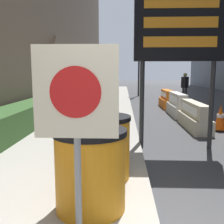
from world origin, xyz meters
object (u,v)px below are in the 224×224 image
barrel_drum_middle (103,147)px  warning_sign (76,106)px  jersey_barrier_cream (194,117)px  traffic_cone_near (189,118)px  traffic_cone_far (220,118)px  traffic_light_near_curb (139,52)px  message_board (179,24)px  jersey_barrier_orange_near (167,100)px  barrel_drum_foreground (90,169)px  jersey_barrier_white (177,106)px  pedestrian_worker (185,85)px

barrel_drum_middle → warning_sign: (-0.10, -1.50, 0.79)m
jersey_barrier_cream → traffic_cone_near: size_ratio=3.63×
barrel_drum_middle → traffic_cone_far: (3.08, 3.85, -0.22)m
barrel_drum_middle → jersey_barrier_cream: bearing=59.6°
traffic_cone_far → traffic_light_near_curb: (-1.69, 11.26, 2.75)m
message_board → jersey_barrier_cream: 3.24m
jersey_barrier_orange_near → jersey_barrier_cream: bearing=-90.0°
barrel_drum_foreground → jersey_barrier_orange_near: 10.15m
warning_sign → jersey_barrier_white: bearing=72.7°
traffic_light_near_curb → warning_sign: bearing=-95.1°
jersey_barrier_white → barrel_drum_foreground: bearing=-108.4°
jersey_barrier_orange_near → pedestrian_worker: bearing=62.3°
traffic_cone_near → jersey_barrier_white: bearing=87.8°
warning_sign → traffic_cone_near: warning_sign is taller
warning_sign → traffic_light_near_curb: (1.49, 16.61, 1.74)m
traffic_cone_near → barrel_drum_foreground: bearing=-114.6°
traffic_cone_far → warning_sign: bearing=-120.7°
traffic_light_near_curb → pedestrian_worker: traffic_light_near_curb is taller
barrel_drum_middle → traffic_cone_near: bearing=61.8°
barrel_drum_middle → jersey_barrier_cream: barrel_drum_middle is taller
jersey_barrier_white → traffic_cone_far: size_ratio=2.63×
barrel_drum_foreground → traffic_cone_near: 5.74m
traffic_light_near_curb → traffic_cone_near: bearing=-85.1°
barrel_drum_foreground → jersey_barrier_orange_near: (2.47, 9.84, -0.22)m
pedestrian_worker → barrel_drum_foreground: bearing=-156.6°
warning_sign → jersey_barrier_orange_near: 10.79m
jersey_barrier_white → traffic_cone_near: (-0.09, -2.22, -0.09)m
jersey_barrier_white → barrel_drum_middle: bearing=-110.2°
pedestrian_worker → barrel_drum_middle: bearing=-157.5°
traffic_cone_near → traffic_light_near_curb: bearing=94.9°
pedestrian_worker → warning_sign: bearing=-156.0°
warning_sign → jersey_barrier_cream: 6.22m
jersey_barrier_cream → pedestrian_worker: (1.45, 7.60, 0.62)m
message_board → traffic_light_near_curb: traffic_light_near_curb is taller
pedestrian_worker → jersey_barrier_white: bearing=-155.0°
jersey_barrier_white → traffic_light_near_curb: size_ratio=0.46×
message_board → traffic_cone_far: message_board is taller
jersey_barrier_orange_near → traffic_cone_near: size_ratio=3.09×
barrel_drum_middle → traffic_cone_far: bearing=51.3°
warning_sign → traffic_cone_near: size_ratio=2.93×
warning_sign → jersey_barrier_cream: (2.51, 5.60, -1.02)m
barrel_drum_middle → traffic_light_near_curb: traffic_light_near_curb is taller
message_board → jersey_barrier_orange_near: size_ratio=1.91×
warning_sign → jersey_barrier_cream: size_ratio=0.81×
jersey_barrier_cream → barrel_drum_foreground: bearing=-116.3°
traffic_light_near_curb → pedestrian_worker: bearing=-54.1°
jersey_barrier_orange_near → traffic_light_near_curb: 6.83m
barrel_drum_foreground → warning_sign: 0.99m
barrel_drum_middle → traffic_cone_far: 4.94m
barrel_drum_middle → pedestrian_worker: (3.86, 11.71, 0.39)m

